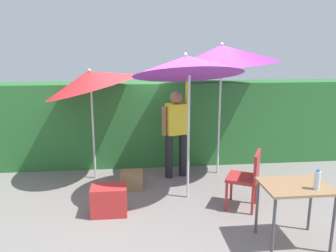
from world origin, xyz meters
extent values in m
plane|color=gray|center=(0.00, 0.00, 0.00)|extent=(24.00, 24.00, 0.00)
cube|color=#2D7033|center=(0.00, 1.69, 0.84)|extent=(8.00, 0.70, 1.68)
cylinder|color=silver|center=(1.02, 0.92, 1.03)|extent=(0.04, 0.04, 2.05)
cone|color=purple|center=(1.02, 0.90, 2.23)|extent=(2.04, 2.02, 0.57)
sphere|color=silver|center=(1.02, 0.89, 2.42)|extent=(0.05, 0.05, 0.05)
cylinder|color=silver|center=(-1.29, 0.90, 0.84)|extent=(0.04, 0.04, 1.68)
cone|color=red|center=(-1.29, 0.87, 1.82)|extent=(1.68, 1.66, 0.73)
sphere|color=silver|center=(-1.29, 0.83, 1.98)|extent=(0.05, 0.05, 0.05)
cylinder|color=silver|center=(0.28, -0.09, 0.98)|extent=(0.04, 0.04, 1.96)
cone|color=purple|center=(0.25, -0.09, 2.11)|extent=(1.66, 1.67, 0.67)
sphere|color=silver|center=(0.22, -0.10, 2.27)|extent=(0.05, 0.05, 0.05)
cylinder|color=black|center=(0.34, 0.88, 0.41)|extent=(0.14, 0.14, 0.82)
cylinder|color=black|center=(0.07, 0.80, 0.41)|extent=(0.14, 0.14, 0.82)
cube|color=yellow|center=(0.20, 0.84, 1.10)|extent=(0.41, 0.31, 0.56)
sphere|color=#8C6647|center=(0.20, 0.84, 1.49)|extent=(0.22, 0.22, 0.22)
cylinder|color=yellow|center=(0.42, 0.90, 1.60)|extent=(0.11, 0.11, 0.56)
cylinder|color=#8C6647|center=(-0.02, 0.77, 1.08)|extent=(0.11, 0.11, 0.52)
cylinder|color=#B72D2D|center=(0.95, -0.25, 0.22)|extent=(0.04, 0.04, 0.44)
cylinder|color=#B72D2D|center=(0.77, -0.59, 0.22)|extent=(0.04, 0.04, 0.44)
cylinder|color=#B72D2D|center=(1.29, -0.43, 0.22)|extent=(0.04, 0.04, 0.44)
cylinder|color=#B72D2D|center=(1.11, -0.76, 0.22)|extent=(0.04, 0.04, 0.44)
cube|color=#B72D2D|center=(1.03, -0.51, 0.47)|extent=(0.59, 0.59, 0.05)
cube|color=#B72D2D|center=(1.21, -0.60, 0.69)|extent=(0.24, 0.41, 0.40)
cube|color=red|center=(-0.94, -0.53, 0.21)|extent=(0.51, 0.33, 0.43)
cube|color=#9E7A4C|center=(-0.62, 0.37, 0.14)|extent=(0.38, 0.32, 0.29)
cylinder|color=#4C4C51|center=(1.71, -1.25, 0.37)|extent=(0.04, 0.04, 0.74)
cylinder|color=#4C4C51|center=(0.99, -1.25, 0.37)|extent=(0.04, 0.04, 0.74)
cylinder|color=#4C4C51|center=(1.71, -1.77, 0.37)|extent=(0.04, 0.04, 0.74)
cylinder|color=#4C4C51|center=(0.99, -1.77, 0.37)|extent=(0.04, 0.04, 0.74)
cube|color=#99724C|center=(1.35, -1.51, 0.75)|extent=(0.80, 0.60, 0.03)
cylinder|color=silver|center=(1.52, -1.65, 0.88)|extent=(0.07, 0.07, 0.22)
cylinder|color=#2D60B7|center=(1.52, -1.65, 1.00)|extent=(0.04, 0.04, 0.02)
camera|label=1|loc=(-0.57, -5.11, 2.38)|focal=36.31mm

